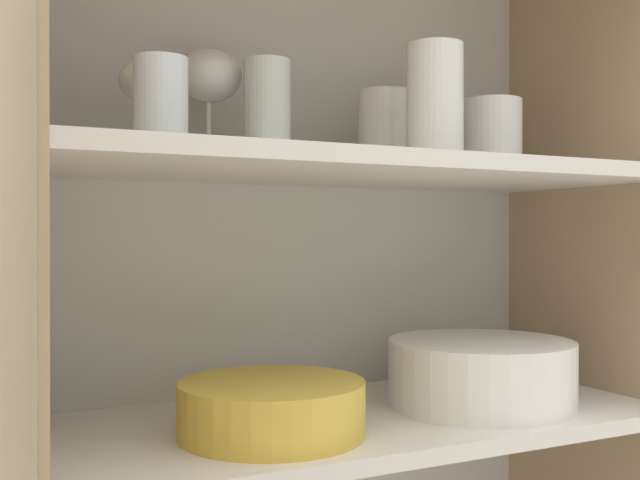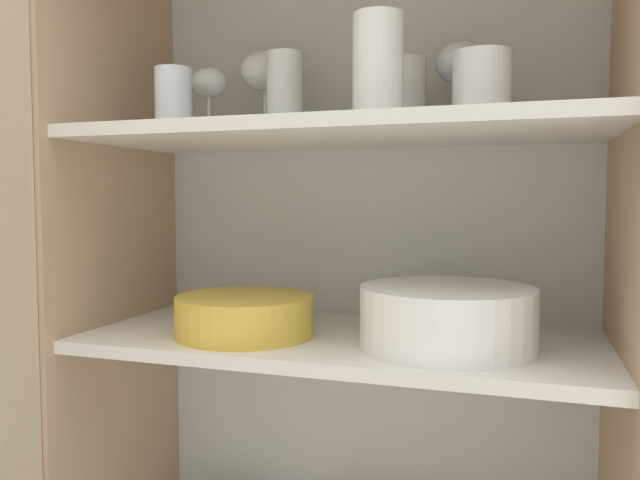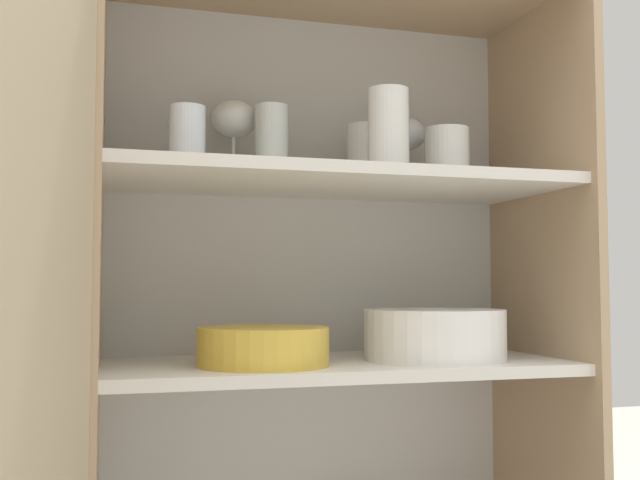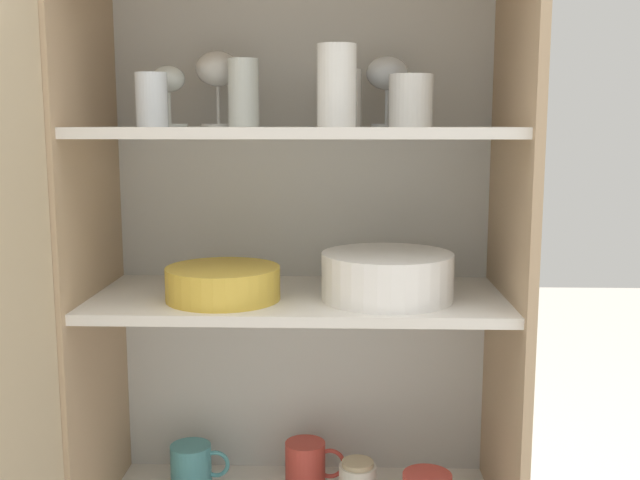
{
  "view_description": "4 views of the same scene",
  "coord_description": "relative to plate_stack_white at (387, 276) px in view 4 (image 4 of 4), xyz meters",
  "views": [
    {
      "loc": [
        -0.47,
        -0.68,
        1.05
      ],
      "look_at": [
        -0.04,
        0.22,
        1.05
      ],
      "focal_mm": 42.0,
      "sensor_mm": 36.0,
      "label": 1
    },
    {
      "loc": [
        0.27,
        -0.76,
        1.04
      ],
      "look_at": [
        -0.04,
        0.2,
        0.97
      ],
      "focal_mm": 35.0,
      "sensor_mm": 36.0,
      "label": 2
    },
    {
      "loc": [
        -0.39,
        -1.1,
        0.95
      ],
      "look_at": [
        -0.04,
        0.16,
        1.03
      ],
      "focal_mm": 42.0,
      "sensor_mm": 36.0,
      "label": 3
    },
    {
      "loc": [
        0.09,
        -1.27,
        1.16
      ],
      "look_at": [
        0.04,
        0.22,
        0.92
      ],
      "focal_mm": 42.0,
      "sensor_mm": 36.0,
      "label": 4
    }
  ],
  "objects": [
    {
      "name": "shelf_board_middle",
      "position": [
        -0.17,
        0.04,
        -0.06
      ],
      "size": [
        0.8,
        0.35,
        0.02
      ],
      "primitive_type": "cube",
      "color": "silver"
    },
    {
      "name": "shelf_board_upper",
      "position": [
        -0.17,
        0.04,
        0.27
      ],
      "size": [
        0.8,
        0.35,
        0.02
      ],
      "primitive_type": "cube",
      "color": "silver"
    },
    {
      "name": "plate_stack_white",
      "position": [
        0.0,
        0.0,
        0.0
      ],
      "size": [
        0.25,
        0.25,
        0.09
      ],
      "color": "white",
      "rests_on": "shelf_board_middle"
    },
    {
      "name": "coffee_mug_extra_2",
      "position": [
        -0.16,
        0.11,
        -0.44
      ],
      "size": [
        0.13,
        0.09,
        0.1
      ],
      "color": "#BC3D33",
      "rests_on": "shelf_board_lower"
    },
    {
      "name": "coffee_mug_extra_1",
      "position": [
        -0.41,
        0.11,
        -0.45
      ],
      "size": [
        0.13,
        0.09,
        0.09
      ],
      "color": "teal",
      "rests_on": "shelf_board_lower"
    },
    {
      "name": "wine_glass_2",
      "position": [
        0.0,
        0.14,
        0.38
      ],
      "size": [
        0.08,
        0.08,
        0.14
      ],
      "color": "white",
      "rests_on": "shelf_board_upper"
    },
    {
      "name": "mixing_bowl_large",
      "position": [
        -0.31,
        -0.01,
        -0.01
      ],
      "size": [
        0.22,
        0.22,
        0.06
      ],
      "color": "gold",
      "rests_on": "shelf_board_middle"
    },
    {
      "name": "cupboard_side_left",
      "position": [
        -0.58,
        0.04,
        -0.12
      ],
      "size": [
        0.02,
        0.39,
        1.5
      ],
      "primitive_type": "cube",
      "color": "tan",
      "rests_on": "ground_plane"
    },
    {
      "name": "tumbler_glass_3",
      "position": [
        0.04,
        0.03,
        0.33
      ],
      "size": [
        0.08,
        0.08,
        0.1
      ],
      "color": "white",
      "rests_on": "shelf_board_upper"
    },
    {
      "name": "wine_glass_0",
      "position": [
        -0.43,
        0.1,
        0.37
      ],
      "size": [
        0.07,
        0.07,
        0.12
      ],
      "color": "white",
      "rests_on": "shelf_board_upper"
    },
    {
      "name": "tumbler_glass_0",
      "position": [
        -0.1,
        -0.03,
        0.36
      ],
      "size": [
        0.07,
        0.07,
        0.15
      ],
      "color": "white",
      "rests_on": "shelf_board_upper"
    },
    {
      "name": "tumbler_glass_2",
      "position": [
        -0.09,
        0.1,
        0.34
      ],
      "size": [
        0.08,
        0.08,
        0.11
      ],
      "color": "white",
      "rests_on": "shelf_board_upper"
    },
    {
      "name": "tumbler_glass_1",
      "position": [
        -0.28,
        0.08,
        0.35
      ],
      "size": [
        0.06,
        0.06,
        0.13
      ],
      "color": "white",
      "rests_on": "shelf_board_upper"
    },
    {
      "name": "cupboard_side_right",
      "position": [
        0.24,
        0.04,
        -0.12
      ],
      "size": [
        0.02,
        0.39,
        1.5
      ],
      "primitive_type": "cube",
      "color": "tan",
      "rests_on": "ground_plane"
    },
    {
      "name": "wine_glass_1",
      "position": [
        -0.34,
        0.14,
        0.39
      ],
      "size": [
        0.09,
        0.09,
        0.15
      ],
      "color": "white",
      "rests_on": "shelf_board_upper"
    },
    {
      "name": "cupboard_back_panel",
      "position": [
        -0.17,
        0.22,
        -0.12
      ],
      "size": [
        0.84,
        0.02,
        1.5
      ],
      "primitive_type": "cube",
      "color": "silver",
      "rests_on": "ground_plane"
    },
    {
      "name": "tumbler_glass_4",
      "position": [
        -0.44,
        -0.01,
        0.33
      ],
      "size": [
        0.06,
        0.06,
        0.1
      ],
      "color": "white",
      "rests_on": "shelf_board_upper"
    }
  ]
}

